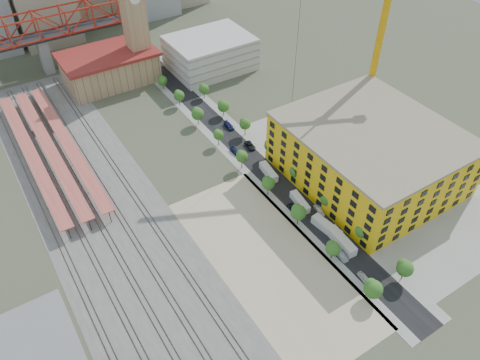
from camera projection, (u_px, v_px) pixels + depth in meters
ground at (222, 188)px, 147.99m from camera, size 400.00×400.00×0.00m
ballast_strip at (94, 198)px, 144.54m from camera, size 36.00×165.00×0.06m
dirt_lot at (270, 260)px, 126.59m from camera, size 28.00×67.00×0.06m
street_asphalt at (240, 147)px, 163.79m from camera, size 12.00×170.00×0.06m
sidewalk_west at (226, 152)px, 161.60m from camera, size 3.00×170.00×0.04m
sidewalk_east at (253, 142)px, 166.00m from camera, size 3.00×170.00×0.04m
construction_pad at (371, 173)px, 153.43m from camera, size 50.00×90.00×0.06m
rail_tracks at (88, 200)px, 143.74m from camera, size 26.56×160.00×0.18m
platform_canopies at (49, 147)px, 157.16m from camera, size 16.00×80.00×4.12m
station_hall at (110, 67)px, 193.03m from camera, size 38.00×24.00×13.10m
clock_tower at (133, 9)px, 182.28m from camera, size 12.00×12.00×52.00m
parking_garage at (210, 53)px, 201.69m from camera, size 34.00×26.00×14.00m
truss_bridge at (37, 30)px, 191.32m from camera, size 94.00×9.60×25.60m
construction_building at (370, 154)px, 145.97m from camera, size 44.60×50.60×18.80m
street_trees at (256, 162)px, 157.53m from camera, size 15.40×124.40×8.00m
distant_hills at (109, 57)px, 382.47m from camera, size 647.00×264.00×227.00m
tower_crane at (371, 29)px, 152.15m from camera, size 50.15×24.64×58.07m
site_trailer_a at (342, 241)px, 129.72m from camera, size 3.50×10.57×2.84m
site_trailer_b at (326, 227)px, 133.80m from camera, size 3.77×10.06×2.69m
site_trailer_c at (300, 202)px, 141.62m from camera, size 3.53×9.03×2.41m
site_trailer_d at (269, 172)px, 151.97m from camera, size 3.53×9.26×2.47m
car_0 at (364, 278)px, 121.29m from camera, size 2.19×4.55×1.50m
car_1 at (341, 256)px, 126.81m from camera, size 1.94×4.77×1.54m
car_2 at (294, 209)px, 140.25m from camera, size 2.46×4.84×1.31m
car_3 at (235, 151)px, 160.90m from camera, size 2.12×4.95×1.42m
car_4 at (320, 212)px, 139.36m from camera, size 2.25×4.23×1.37m
car_5 at (319, 210)px, 139.82m from camera, size 2.10×4.44×1.41m
car_6 at (250, 146)px, 163.20m from camera, size 3.06×5.54×1.47m
car_7 at (229, 126)px, 172.04m from camera, size 2.36×5.48×1.57m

